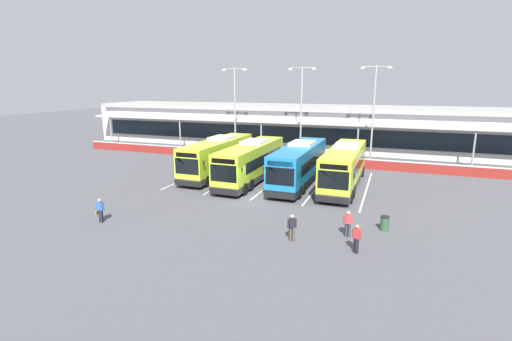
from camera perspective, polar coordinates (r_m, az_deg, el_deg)
The scene contains 20 objects.
ground_plane at distance 29.99m, azimuth -0.55°, elevation -4.31°, with size 200.00×200.00×0.00m, color #4C4C51.
terminal_building at distance 54.91m, azimuth 9.66°, elevation 6.64°, with size 70.00×13.00×6.00m.
red_barrier_wall at distance 43.29m, azimuth 6.37°, elevation 1.78°, with size 60.00×0.40×1.10m.
coach_bus_leftmost at distance 37.79m, azimuth -5.82°, elevation 2.05°, with size 2.99×12.17×3.78m.
coach_bus_left_centre at distance 35.05m, azimuth -0.73°, elevation 1.25°, with size 2.99×12.17×3.78m.
coach_bus_centre at distance 34.30m, azimuth 6.66°, elevation 0.90°, with size 2.99×12.17×3.78m.
coach_bus_right_centre at distance 33.90m, azimuth 13.39°, elevation 0.49°, with size 2.99×12.17×3.78m.
bay_stripe_far_west at distance 38.72m, azimuth -8.99°, elevation -0.48°, with size 0.14×13.00×0.01m, color silver.
bay_stripe_west at distance 36.88m, azimuth -3.29°, elevation -1.02°, with size 0.14×13.00×0.01m, color silver.
bay_stripe_mid_west at distance 35.44m, azimuth 2.94°, elevation -1.60°, with size 0.14×13.00×0.01m, color silver.
bay_stripe_centre at distance 34.45m, azimuth 9.62°, elevation -2.19°, with size 0.14×13.00×0.01m, color silver.
bay_stripe_mid_east at distance 33.95m, azimuth 16.59°, elevation -2.79°, with size 0.14×13.00×0.01m, color silver.
pedestrian_with_handbag at distance 26.80m, azimuth -22.81°, elevation -5.58°, with size 0.65×0.35×1.62m.
pedestrian_in_dark_coat at distance 21.12m, azimuth 15.17°, elevation -9.89°, with size 0.52×0.40×1.62m.
pedestrian_child at distance 23.08m, azimuth 13.92°, elevation -7.82°, with size 0.53×0.33×1.62m.
pedestrian_near_bin at distance 21.94m, azimuth 5.55°, elevation -8.59°, with size 0.50×0.37×1.62m.
lamp_post_west at distance 47.67m, azimuth -3.25°, elevation 9.81°, with size 3.24×0.28×11.00m.
lamp_post_centre at distance 45.11m, azimuth 6.96°, elevation 9.56°, with size 3.24×0.28×11.00m.
lamp_post_east at distance 43.78m, azimuth 17.58°, elevation 8.96°, with size 3.24×0.28×11.00m.
litter_bin at distance 24.86m, azimuth 19.13°, elevation -7.64°, with size 0.54×0.54×0.93m.
Camera 1 is at (10.32, -26.70, 8.93)m, focal length 26.07 mm.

